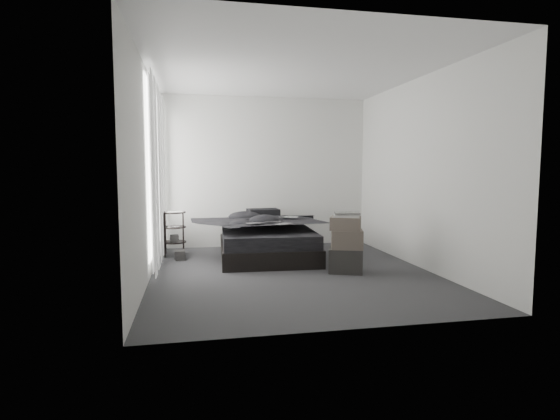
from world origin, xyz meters
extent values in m
cube|color=#353538|center=(0.00, 0.00, 0.00)|extent=(3.60, 4.20, 0.01)
cube|color=white|center=(0.00, 0.00, 2.60)|extent=(3.60, 4.20, 0.01)
cube|color=silver|center=(0.00, 2.10, 1.30)|extent=(3.60, 0.01, 2.60)
cube|color=silver|center=(0.00, -2.10, 1.30)|extent=(3.60, 0.01, 2.60)
cube|color=silver|center=(-1.80, 0.00, 1.30)|extent=(0.01, 4.20, 2.60)
cube|color=silver|center=(1.80, 0.00, 1.30)|extent=(0.01, 4.20, 2.60)
cube|color=white|center=(-1.78, 0.90, 1.35)|extent=(0.02, 2.00, 2.30)
cube|color=white|center=(-1.73, 0.90, 1.28)|extent=(0.06, 2.12, 2.48)
cube|color=black|center=(-0.16, 1.02, 0.12)|extent=(1.48, 1.90, 0.25)
cube|color=black|center=(-0.16, 1.02, 0.35)|extent=(1.42, 1.84, 0.20)
imported|color=black|center=(-0.16, 0.98, 0.55)|extent=(1.43, 1.63, 0.21)
cube|color=black|center=(-0.17, 1.73, 0.51)|extent=(0.57, 0.40, 0.12)
cube|color=black|center=(-0.11, 1.71, 0.63)|extent=(0.53, 0.38, 0.12)
imported|color=silver|center=(0.18, 1.05, 0.67)|extent=(0.34, 0.28, 0.02)
cube|color=black|center=(-0.41, 0.54, 0.66)|extent=(0.27, 0.22, 0.01)
cube|color=black|center=(-0.14, 0.66, 0.67)|extent=(0.26, 0.21, 0.01)
cube|color=black|center=(-0.03, 0.39, 0.67)|extent=(0.28, 0.25, 0.01)
cylinder|color=black|center=(-1.56, 1.48, 0.34)|extent=(0.38, 0.38, 0.68)
cube|color=white|center=(-1.55, 1.47, 0.68)|extent=(0.29, 0.24, 0.01)
cube|color=black|center=(-1.47, 1.13, 0.08)|extent=(0.18, 0.24, 0.15)
cube|color=black|center=(0.70, -0.13, 0.16)|extent=(0.53, 0.47, 0.32)
cube|color=#5D5249|center=(0.70, -0.14, 0.44)|extent=(0.48, 0.42, 0.24)
cube|color=#5D5249|center=(0.69, -0.12, 0.65)|extent=(0.48, 0.44, 0.17)
cube|color=silver|center=(0.70, -0.13, 0.75)|extent=(0.40, 0.36, 0.03)
cube|color=silver|center=(0.70, -0.14, 0.78)|extent=(0.37, 0.33, 0.03)
camera|label=1|loc=(-1.25, -5.49, 1.35)|focal=28.00mm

